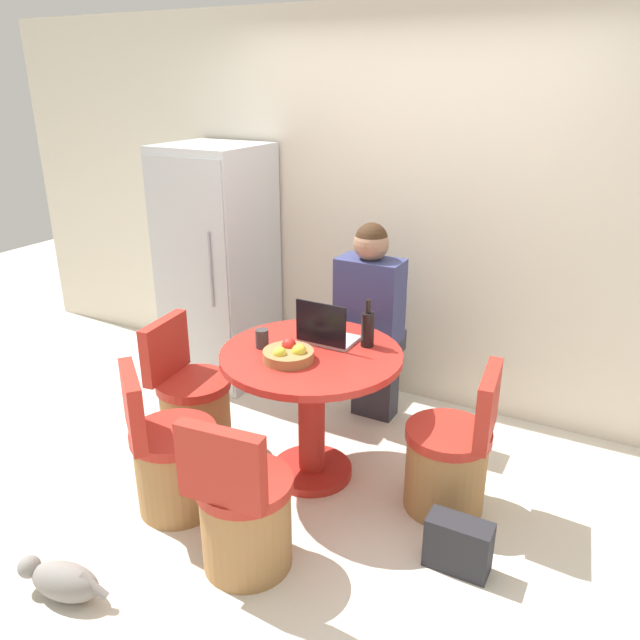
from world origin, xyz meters
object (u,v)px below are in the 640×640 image
Objects in this scene: dining_table at (311,390)px; person_seated at (372,316)px; chair_right_side at (450,461)px; chair_left_side at (193,407)px; handbag at (458,545)px; fruit_bowl at (289,354)px; bottle at (368,328)px; refrigerator at (218,266)px; laptop at (326,333)px; cat at (62,580)px; chair_near_camera at (244,516)px; chair_near_left_corner at (172,462)px.

dining_table is 0.73× the size of person_seated.
chair_right_side is 1.56m from chair_left_side.
person_seated is 4.50× the size of handbag.
fruit_bowl is (-0.83, -0.23, 0.53)m from chair_right_side.
handbag is at bearing -18.77° from dining_table.
person_seated is 0.55m from bottle.
refrigerator reaches higher than dining_table.
chair_left_side is at bearing 172.40° from handbag.
laptop is 1.27m from handbag.
cat is 1.51× the size of handbag.
bottle reaches higher than laptop.
person_seated is (0.04, 0.72, 0.20)m from dining_table.
dining_table is 0.74m from person_seated.
dining_table is 1.49m from cat.
bottle is (-0.55, 0.13, 0.60)m from chair_right_side.
handbag is at bearing -36.80° from bottle.
laptop is 0.30m from fruit_bowl.
chair_right_side is 0.94m from laptop.
fruit_bowl is 0.89× the size of handbag.
person_seated is 5.06× the size of fruit_bowl.
chair_left_side is at bearing -44.33° from chair_near_camera.
refrigerator is 1.30m from person_seated.
laptop reaches higher than handbag.
bottle is at bearing 143.20° from handbag.
chair_right_side is 0.47m from handbag.
chair_near_left_corner and chair_near_camera have the same top height.
fruit_bowl is 1.00× the size of bottle.
chair_left_side is at bearing -89.72° from chair_right_side.
fruit_bowl is (-0.05, -0.15, 0.26)m from dining_table.
cat is at bearing -175.26° from chair_left_side.
chair_near_camera is (0.85, -0.68, 0.00)m from chair_left_side.
bottle is at bearing 111.04° from person_seated.
chair_right_side is at bearing 113.64° from handbag.
cat is (0.72, -2.17, -0.77)m from refrigerator.
chair_near_left_corner is 0.60m from chair_near_camera.
cat is (-0.03, -0.72, -0.19)m from chair_near_left_corner.
cat is at bearing -49.05° from chair_right_side.
refrigerator is 2.09× the size of chair_near_left_corner.
cat is at bearing -111.58° from dining_table.
chair_near_left_corner is 1.50m from person_seated.
chair_near_left_corner is at bearing -102.67° from cat.
dining_table is 3.29× the size of laptop.
chair_near_left_corner is (-1.28, -0.69, 0.00)m from chair_right_side.
chair_left_side is 1.76m from handbag.
fruit_bowl is 0.47m from bottle.
bottle is (1.48, -0.63, 0.02)m from refrigerator.
cat is (-0.47, -1.18, -0.72)m from fruit_bowl.
fruit_bowl is at bearing 77.38° from laptop.
laptop reaches higher than chair_right_side.
laptop reaches higher than cat.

